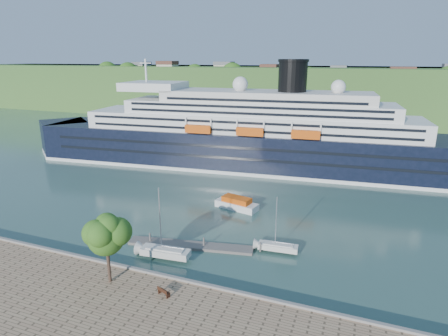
% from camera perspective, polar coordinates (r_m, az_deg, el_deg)
% --- Properties ---
extents(ground, '(400.00, 400.00, 0.00)m').
position_cam_1_polar(ground, '(52.17, -9.84, -16.59)').
color(ground, '#2A4B45').
rests_on(ground, ground).
extents(far_hillside, '(400.00, 50.00, 24.00)m').
position_cam_1_polar(far_hillside, '(184.34, 13.78, 10.99)').
color(far_hillside, '#2E5522').
rests_on(far_hillside, ground).
extents(quay_coping, '(220.00, 0.50, 0.30)m').
position_cam_1_polar(quay_coping, '(51.42, -10.02, -15.62)').
color(quay_coping, slate).
rests_on(quay_coping, promenade).
extents(cruise_ship, '(125.82, 30.16, 27.99)m').
position_cam_1_polar(cruise_ship, '(98.64, 2.45, 8.18)').
color(cruise_ship, black).
rests_on(cruise_ship, ground).
extents(park_bench, '(1.93, 1.31, 1.15)m').
position_cam_1_polar(park_bench, '(47.40, -9.13, -18.03)').
color(park_bench, '#3F2112').
rests_on(park_bench, promenade).
extents(promenade_tree, '(6.02, 6.02, 9.97)m').
position_cam_1_polar(promenade_tree, '(49.22, -17.42, -11.25)').
color(promenade_tree, '#256019').
rests_on(promenade_tree, promenade).
extents(floating_pontoon, '(19.71, 5.99, 0.44)m').
position_cam_1_polar(floating_pontoon, '(59.59, -5.16, -11.66)').
color(floating_pontoon, slate).
rests_on(floating_pontoon, ground).
extents(sailboat_white_near, '(8.24, 2.97, 10.43)m').
position_cam_1_polar(sailboat_white_near, '(54.53, -9.12, -8.74)').
color(sailboat_white_near, silver).
rests_on(sailboat_white_near, ground).
extents(sailboat_white_far, '(6.68, 2.35, 8.46)m').
position_cam_1_polar(sailboat_white_far, '(56.60, 8.37, -8.82)').
color(sailboat_white_far, silver).
rests_on(sailboat_white_far, ground).
extents(tender_launch, '(8.91, 4.62, 2.35)m').
position_cam_1_polar(tender_launch, '(72.87, 1.94, -5.33)').
color(tender_launch, '#D84F0C').
rests_on(tender_launch, ground).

